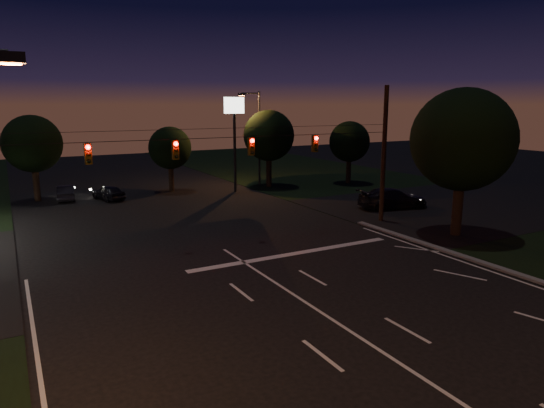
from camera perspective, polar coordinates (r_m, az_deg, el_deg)
ground at (r=15.80m, az=15.95°, el=-18.29°), size 140.00×140.00×0.00m
cross_street_right at (r=40.10m, az=20.34°, el=-0.28°), size 20.00×16.00×0.02m
stop_bar at (r=25.87m, az=2.70°, el=-5.84°), size 12.00×0.50×0.01m
utility_pole_right at (r=33.81m, az=12.67°, el=-1.95°), size 0.30×0.30×9.00m
signal_span at (r=26.52m, az=-6.73°, el=6.65°), size 24.00×0.40×1.56m
pole_sign_right at (r=43.43m, az=-4.45°, el=9.57°), size 1.80×0.30×8.40m
street_light_right_far at (r=46.68m, az=-1.80°, el=8.51°), size 2.20×0.35×9.00m
tree_right_near at (r=30.70m, az=21.31°, el=6.94°), size 6.00×6.00×8.76m
tree_far_b at (r=43.80m, az=-26.33°, el=6.30°), size 4.60×4.60×6.98m
tree_far_c at (r=44.72m, az=-11.93°, el=6.41°), size 3.80×3.80×5.86m
tree_far_d at (r=46.30m, az=-0.43°, el=7.98°), size 4.80×4.80×7.30m
tree_far_e at (r=49.02m, az=9.03°, el=7.21°), size 4.00×4.00×6.18m
car_oncoming_a at (r=42.33m, az=-18.69°, el=1.27°), size 2.41×3.85×1.22m
car_oncoming_b at (r=43.56m, az=-23.06°, el=1.24°), size 1.75×3.87×1.23m
car_cross at (r=37.87m, az=14.02°, el=0.64°), size 5.70×3.32×1.55m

